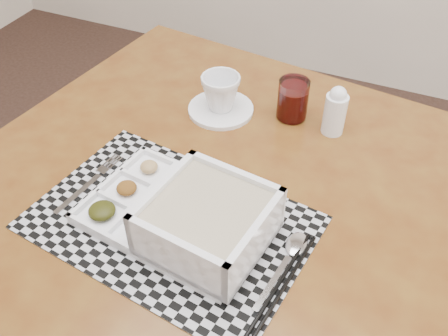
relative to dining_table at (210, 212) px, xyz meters
The scene contains 10 objects.
dining_table is the anchor object (origin of this frame).
placemat 0.14m from the dining_table, 101.13° to the right, with size 0.49×0.32×0.00m, color #ABABB3.
serving_tray 0.17m from the dining_table, 72.23° to the right, with size 0.35×0.26×0.10m.
fork 0.25m from the dining_table, 157.82° to the right, with size 0.04×0.19×0.00m.
spoon 0.23m from the dining_table, 24.14° to the right, with size 0.04×0.18×0.01m.
chopsticks 0.28m from the dining_table, 39.60° to the right, with size 0.05×0.24×0.01m.
saucer 0.26m from the dining_table, 108.62° to the left, with size 0.15×0.15×0.01m, color white.
cup 0.28m from the dining_table, 108.62° to the left, with size 0.09×0.09×0.08m, color white.
juice_glass 0.31m from the dining_table, 74.52° to the left, with size 0.07×0.07×0.09m.
creamer_bottle 0.34m from the dining_table, 56.28° to the left, with size 0.05×0.05×0.11m.
Camera 1 is at (-0.15, 0.19, 1.41)m, focal length 40.00 mm.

